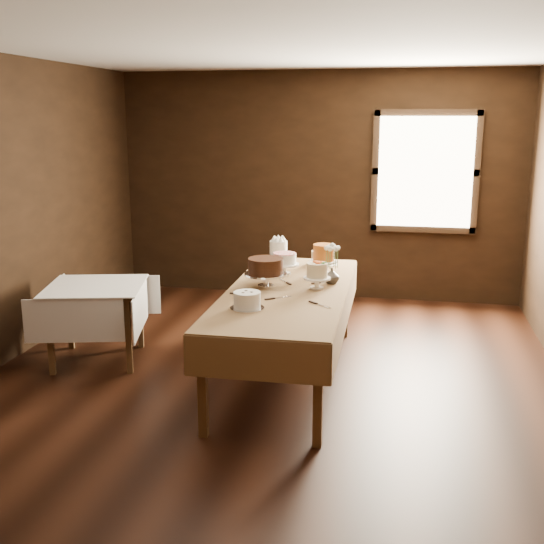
{
  "coord_description": "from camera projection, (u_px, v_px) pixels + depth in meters",
  "views": [
    {
      "loc": [
        1.1,
        -5.17,
        2.25
      ],
      "look_at": [
        0.0,
        0.2,
        0.95
      ],
      "focal_mm": 43.58,
      "sensor_mm": 36.0,
      "label": 1
    }
  ],
  "objects": [
    {
      "name": "flower_vase",
      "position": [
        332.0,
        276.0,
        5.83
      ],
      "size": [
        0.15,
        0.15,
        0.14
      ],
      "primitive_type": "imported",
      "rotation": [
        0.0,
        0.0,
        4.79
      ],
      "color": "#2D2823",
      "rests_on": "display_table"
    },
    {
      "name": "cake_flowers",
      "position": [
        317.0,
        277.0,
        5.64
      ],
      "size": [
        0.25,
        0.25,
        0.24
      ],
      "color": "white",
      "rests_on": "display_table"
    },
    {
      "name": "ceiling",
      "position": [
        267.0,
        42.0,
        5.02
      ],
      "size": [
        5.0,
        6.0,
        0.01
      ],
      "primitive_type": "cube",
      "color": "beige",
      "rests_on": "wall_back"
    },
    {
      "name": "wall_front",
      "position": [
        101.0,
        347.0,
        2.48
      ],
      "size": [
        5.0,
        0.02,
        2.8
      ],
      "primitive_type": "cube",
      "color": "black",
      "rests_on": "ground"
    },
    {
      "name": "cake_server_b",
      "position": [
        324.0,
        306.0,
        5.14
      ],
      "size": [
        0.2,
        0.17,
        0.01
      ],
      "primitive_type": "cube",
      "rotation": [
        0.0,
        0.0,
        -0.68
      ],
      "color": "silver",
      "rests_on": "display_table"
    },
    {
      "name": "floor",
      "position": [
        267.0,
        385.0,
        5.66
      ],
      "size": [
        5.0,
        6.0,
        0.01
      ],
      "primitive_type": "cube",
      "color": "black",
      "rests_on": "ground"
    },
    {
      "name": "flower_bouquet",
      "position": [
        332.0,
        255.0,
        5.79
      ],
      "size": [
        0.14,
        0.14,
        0.2
      ],
      "primitive_type": null,
      "color": "white",
      "rests_on": "flower_vase"
    },
    {
      "name": "cake_swirl",
      "position": [
        247.0,
        301.0,
        5.06
      ],
      "size": [
        0.26,
        0.26,
        0.13
      ],
      "color": "silver",
      "rests_on": "display_table"
    },
    {
      "name": "side_table",
      "position": [
        96.0,
        294.0,
        6.1
      ],
      "size": [
        1.05,
        1.05,
        0.73
      ],
      "rotation": [
        0.0,
        0.0,
        0.25
      ],
      "color": "#4D341C",
      "rests_on": "ground"
    },
    {
      "name": "cake_server_c",
      "position": [
        284.0,
        281.0,
        5.94
      ],
      "size": [
        0.15,
        0.21,
        0.01
      ],
      "primitive_type": "cube",
      "rotation": [
        0.0,
        0.0,
        2.15
      ],
      "color": "silver",
      "rests_on": "display_table"
    },
    {
      "name": "cake_speckled",
      "position": [
        323.0,
        258.0,
        6.59
      ],
      "size": [
        0.33,
        0.33,
        0.14
      ],
      "color": "white",
      "rests_on": "display_table"
    },
    {
      "name": "window",
      "position": [
        425.0,
        172.0,
        7.84
      ],
      "size": [
        1.1,
        0.05,
        1.3
      ],
      "primitive_type": "cube",
      "color": "#FFEABF",
      "rests_on": "wall_back"
    },
    {
      "name": "cake_server_a",
      "position": [
        283.0,
        297.0,
        5.39
      ],
      "size": [
        0.2,
        0.17,
        0.01
      ],
      "primitive_type": "cube",
      "rotation": [
        0.0,
        0.0,
        0.68
      ],
      "color": "silver",
      "rests_on": "display_table"
    },
    {
      "name": "wall_back",
      "position": [
        317.0,
        186.0,
        8.2
      ],
      "size": [
        5.0,
        0.02,
        2.8
      ],
      "primitive_type": "cube",
      "color": "black",
      "rests_on": "ground"
    },
    {
      "name": "cake_server_e",
      "position": [
        248.0,
        295.0,
        5.46
      ],
      "size": [
        0.24,
        0.06,
        0.01
      ],
      "primitive_type": "cube",
      "rotation": [
        0.0,
        0.0,
        -0.13
      ],
      "color": "silver",
      "rests_on": "display_table"
    },
    {
      "name": "display_table",
      "position": [
        288.0,
        296.0,
        5.66
      ],
      "size": [
        1.05,
        2.6,
        0.8
      ],
      "rotation": [
        0.0,
        0.0,
        0.02
      ],
      "color": "#4D341C",
      "rests_on": "ground"
    },
    {
      "name": "cake_lattice",
      "position": [
        285.0,
        265.0,
        6.18
      ],
      "size": [
        0.31,
        0.31,
        0.21
      ],
      "color": "white",
      "rests_on": "display_table"
    },
    {
      "name": "cake_server_d",
      "position": [
        328.0,
        282.0,
        5.89
      ],
      "size": [
        0.21,
        0.16,
        0.01
      ],
      "primitive_type": "cube",
      "rotation": [
        0.0,
        0.0,
        0.64
      ],
      "color": "silver",
      "rests_on": "display_table"
    },
    {
      "name": "cake_caramel",
      "position": [
        323.0,
        261.0,
        6.15
      ],
      "size": [
        0.28,
        0.28,
        0.3
      ],
      "color": "white",
      "rests_on": "display_table"
    },
    {
      "name": "cake_meringue",
      "position": [
        278.0,
        252.0,
        6.68
      ],
      "size": [
        0.21,
        0.21,
        0.23
      ],
      "color": "silver",
      "rests_on": "display_table"
    },
    {
      "name": "cake_chocolate",
      "position": [
        266.0,
        273.0,
        5.71
      ],
      "size": [
        0.38,
        0.38,
        0.27
      ],
      "color": "silver",
      "rests_on": "display_table"
    }
  ]
}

